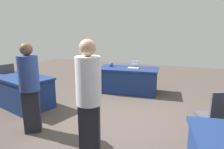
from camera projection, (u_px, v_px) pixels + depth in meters
name	position (u px, v px, depth m)	size (l,w,h in m)	color
ground_plane	(115.00, 118.00, 4.03)	(14.40, 14.40, 0.00)	#4C423D
table_foreground	(128.00, 80.00, 5.79)	(1.83, 1.10, 0.73)	navy
table_mid_right	(24.00, 92.00, 4.63)	(1.61, 1.17, 0.73)	navy
chair_tucked_left	(5.00, 79.00, 5.19)	(0.52, 0.52, 0.95)	#9E9993
chair_aisle	(218.00, 116.00, 2.88)	(0.59, 0.59, 0.95)	#9E9993
person_presenter	(89.00, 95.00, 2.58)	(0.43, 0.43, 1.68)	#26262D
person_attendee_standing	(29.00, 84.00, 3.33)	(0.48, 0.48, 1.59)	#26262D
laptop_silver	(134.00, 67.00, 5.71)	(0.35, 0.33, 0.21)	silver
yarn_ball	(111.00, 64.00, 5.90)	(0.14, 0.14, 0.14)	#3F5999
scissors_red	(142.00, 68.00, 5.66)	(0.18, 0.04, 0.01)	red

